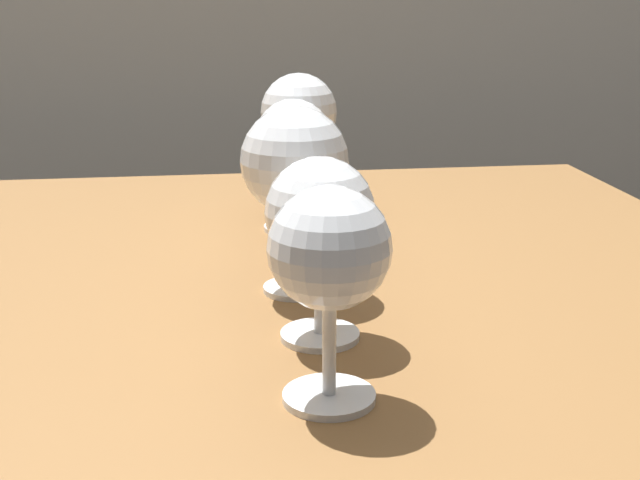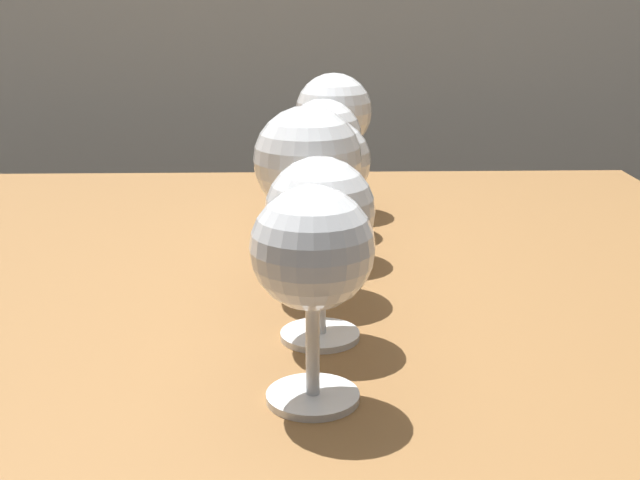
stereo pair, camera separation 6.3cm
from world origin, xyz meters
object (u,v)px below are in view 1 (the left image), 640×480
at_px(wine_glass_amber, 330,254).
at_px(wine_glass_rose, 305,165).
at_px(wine_glass_empty, 320,217).
at_px(wine_glass_cabernet, 293,143).
at_px(wine_glass_white, 299,113).
at_px(wine_glass_pinot, 295,164).

distance_m(wine_glass_amber, wine_glass_rose, 0.30).
height_order(wine_glass_empty, wine_glass_rose, wine_glass_empty).
xyz_separation_m(wine_glass_rose, wine_glass_cabernet, (-0.00, 0.10, 0.00)).
bearing_deg(wine_glass_amber, wine_glass_white, 85.96).
bearing_deg(wine_glass_cabernet, wine_glass_rose, -89.14).
bearing_deg(wine_glass_cabernet, wine_glass_empty, -92.19).
distance_m(wine_glass_rose, wine_glass_cabernet, 0.10).
relative_size(wine_glass_amber, wine_glass_empty, 1.02).
relative_size(wine_glass_rose, wine_glass_white, 0.85).
distance_m(wine_glass_pinot, wine_glass_cabernet, 0.20).
bearing_deg(wine_glass_white, wine_glass_cabernet, -100.12).
relative_size(wine_glass_empty, wine_glass_pinot, 0.86).
relative_size(wine_glass_amber, wine_glass_white, 0.88).
relative_size(wine_glass_amber, wine_glass_pinot, 0.88).
bearing_deg(wine_glass_white, wine_glass_rose, -94.34).
distance_m(wine_glass_empty, wine_glass_pinot, 0.11).
xyz_separation_m(wine_glass_pinot, wine_glass_cabernet, (0.02, 0.19, -0.02)).
xyz_separation_m(wine_glass_empty, wine_glass_cabernet, (0.01, 0.30, 0.00)).
height_order(wine_glass_empty, wine_glass_white, wine_glass_white).
bearing_deg(wine_glass_pinot, wine_glass_amber, -90.00).
bearing_deg(wine_glass_white, wine_glass_empty, -93.98).
xyz_separation_m(wine_glass_amber, wine_glass_pinot, (0.00, 0.21, 0.01)).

